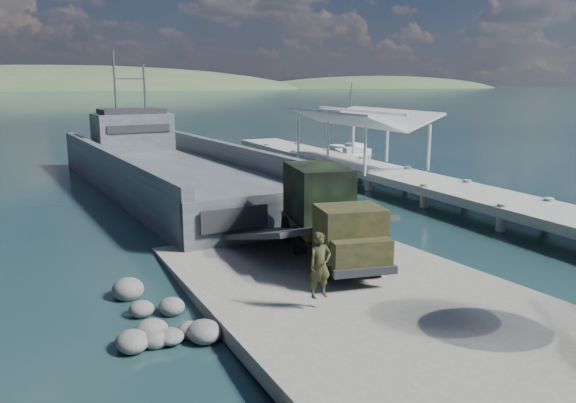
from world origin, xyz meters
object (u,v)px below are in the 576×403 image
object	(u,v)px
military_truck	(327,214)
soldier	(320,277)
landing_craft	(173,177)
pier	(367,160)
sailboat_near	(350,156)
sailboat_far	(349,150)

from	to	relation	value
military_truck	soldier	xyz separation A→B (m)	(-2.81, -4.64, -0.69)
landing_craft	military_truck	bearing A→B (deg)	-90.11
pier	sailboat_near	size ratio (longest dim) A/B	5.93
sailboat_near	pier	bearing A→B (deg)	-97.48
military_truck	soldier	size ratio (longest dim) A/B	3.79
military_truck	sailboat_far	distance (m)	36.94
landing_craft	soldier	size ratio (longest dim) A/B	17.80
soldier	sailboat_near	distance (m)	37.22
military_truck	sailboat_near	xyz separation A→B (m)	(17.22, 26.72, -1.80)
soldier	military_truck	bearing A→B (deg)	57.60
sailboat_near	sailboat_far	distance (m)	5.11
military_truck	soldier	distance (m)	5.47
military_truck	landing_craft	bearing A→B (deg)	105.44
pier	sailboat_far	bearing A→B (deg)	63.26
military_truck	sailboat_near	distance (m)	31.84
landing_craft	sailboat_near	size ratio (longest dim) A/B	4.84
sailboat_near	sailboat_far	size ratio (longest dim) A/B	1.15
sailboat_far	soldier	bearing A→B (deg)	-131.67
military_truck	sailboat_near	world-z (taller)	sailboat_near
pier	sailboat_near	xyz separation A→B (m)	(5.08, 10.69, -1.20)
soldier	sailboat_near	world-z (taller)	sailboat_near
landing_craft	sailboat_near	world-z (taller)	landing_craft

